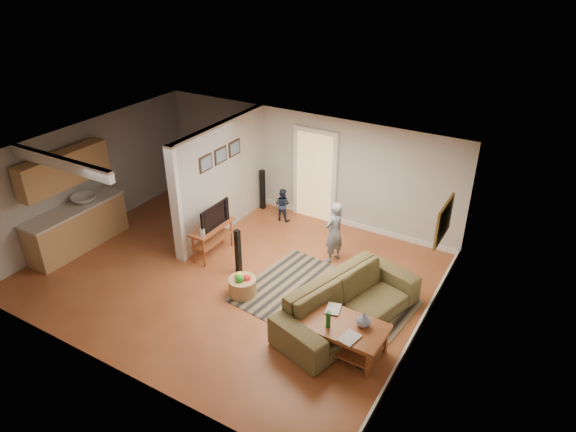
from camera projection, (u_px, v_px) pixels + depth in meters
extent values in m
plane|color=brown|center=(232.00, 274.00, 10.20)|extent=(7.50, 7.50, 0.00)
cube|color=#AFADA8|center=(305.00, 165.00, 11.89)|extent=(7.50, 0.04, 2.50)
cube|color=#AFADA8|center=(90.00, 177.00, 11.28)|extent=(0.04, 6.00, 2.50)
cube|color=#AFADA8|center=(424.00, 277.00, 7.95)|extent=(0.04, 6.00, 2.50)
cube|color=white|center=(224.00, 156.00, 9.02)|extent=(7.50, 6.00, 0.04)
cube|color=#AFADA8|center=(223.00, 178.00, 11.25)|extent=(0.15, 3.10, 2.50)
cube|color=white|center=(176.00, 206.00, 10.07)|extent=(0.22, 0.10, 2.50)
cube|color=white|center=(304.00, 211.00, 12.43)|extent=(7.50, 0.04, 0.12)
cube|color=white|center=(414.00, 335.00, 8.52)|extent=(0.04, 6.00, 0.12)
cube|color=#D8B272|center=(315.00, 177.00, 11.81)|extent=(0.90, 0.06, 2.10)
cube|color=tan|center=(77.00, 228.00, 10.91)|extent=(0.60, 2.20, 0.90)
cube|color=beige|center=(73.00, 208.00, 10.68)|extent=(0.64, 2.24, 0.05)
cube|color=tan|center=(64.00, 169.00, 10.28)|extent=(0.35, 2.00, 0.70)
imported|color=silver|center=(84.00, 202.00, 10.90)|extent=(0.54, 0.54, 0.19)
cube|color=black|center=(206.00, 163.00, 10.43)|extent=(0.03, 0.40, 0.34)
cube|color=black|center=(220.00, 155.00, 10.81)|extent=(0.03, 0.40, 0.34)
cube|color=black|center=(234.00, 148.00, 11.19)|extent=(0.03, 0.40, 0.34)
cube|color=olive|center=(444.00, 221.00, 8.49)|extent=(0.04, 0.90, 0.68)
cube|color=black|center=(324.00, 301.00, 9.42)|extent=(3.22, 2.52, 0.01)
imported|color=#4C4226|center=(347.00, 322.00, 8.91)|extent=(1.82, 2.94, 0.80)
cube|color=brown|center=(343.00, 326.00, 8.06)|extent=(1.39, 0.83, 0.07)
cube|color=silver|center=(343.00, 325.00, 8.06)|extent=(0.87, 0.50, 0.02)
cube|color=brown|center=(342.00, 342.00, 8.22)|extent=(1.27, 0.71, 0.03)
cube|color=brown|center=(299.00, 336.00, 8.22)|extent=(0.08, 0.08, 0.50)
cube|color=brown|center=(369.00, 365.00, 7.66)|extent=(0.08, 0.08, 0.50)
cube|color=brown|center=(318.00, 314.00, 8.70)|extent=(0.08, 0.08, 0.50)
cube|color=brown|center=(385.00, 340.00, 8.15)|extent=(0.08, 0.08, 0.50)
imported|color=navy|center=(363.00, 325.00, 8.02)|extent=(0.23, 0.23, 0.24)
cylinder|color=#13561A|center=(328.00, 320.00, 7.93)|extent=(0.08, 0.08, 0.27)
imported|color=#998C4C|center=(326.00, 309.00, 8.39)|extent=(0.30, 0.35, 0.03)
imported|color=#66594C|center=(343.00, 335.00, 7.82)|extent=(0.30, 0.37, 0.03)
cube|color=brown|center=(212.00, 227.00, 10.53)|extent=(0.41, 1.09, 0.05)
cube|color=brown|center=(213.00, 239.00, 10.67)|extent=(0.36, 0.99, 0.03)
cylinder|color=brown|center=(193.00, 249.00, 10.39)|extent=(0.05, 0.05, 0.67)
cylinder|color=brown|center=(221.00, 229.00, 11.10)|extent=(0.05, 0.05, 0.67)
cylinder|color=brown|center=(204.00, 253.00, 10.27)|extent=(0.05, 0.05, 0.67)
cylinder|color=brown|center=(231.00, 232.00, 10.98)|extent=(0.05, 0.05, 0.67)
imported|color=black|center=(212.00, 226.00, 10.51)|extent=(0.12, 0.87, 0.50)
cylinder|color=white|center=(202.00, 232.00, 10.13)|extent=(0.09, 0.09, 0.16)
cube|color=black|center=(238.00, 252.00, 10.01)|extent=(0.11, 0.11, 0.97)
cube|color=black|center=(263.00, 190.00, 12.46)|extent=(0.13, 0.13, 1.02)
cylinder|color=#9A6C42|center=(242.00, 287.00, 9.53)|extent=(0.52, 0.52, 0.34)
sphere|color=red|center=(247.00, 279.00, 9.46)|extent=(0.16, 0.16, 0.16)
sphere|color=yellow|center=(239.00, 276.00, 9.49)|extent=(0.16, 0.16, 0.16)
sphere|color=green|center=(240.00, 279.00, 9.38)|extent=(0.16, 0.16, 0.16)
imported|color=slate|center=(333.00, 260.00, 10.64)|extent=(0.44, 0.56, 1.33)
imported|color=#1F2941|center=(282.00, 220.00, 12.17)|extent=(0.41, 0.33, 0.80)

